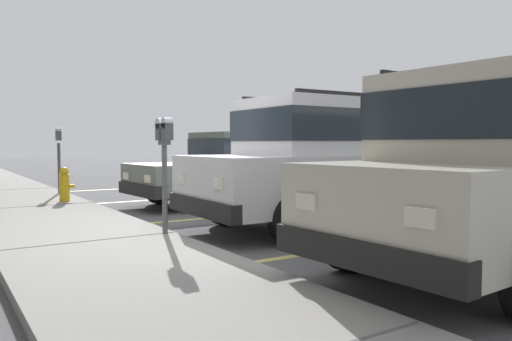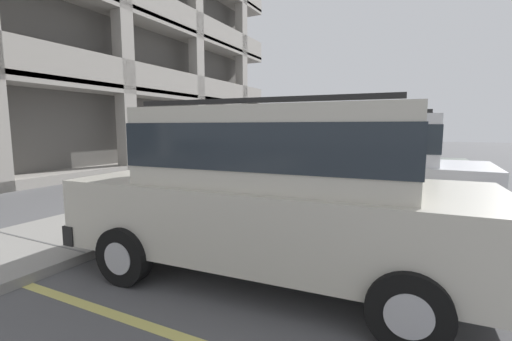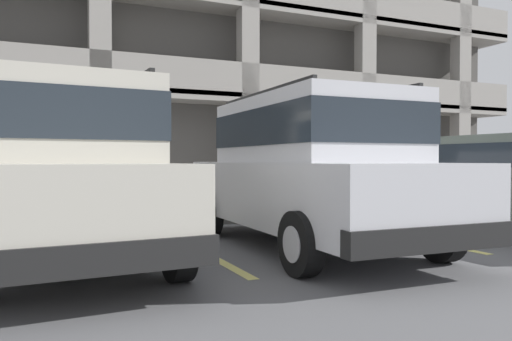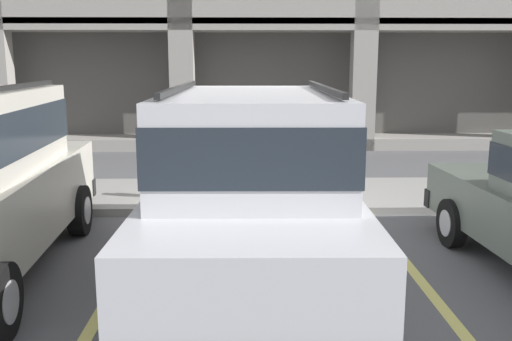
# 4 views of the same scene
# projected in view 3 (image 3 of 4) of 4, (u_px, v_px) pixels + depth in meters

# --- Properties ---
(ground_plane) EXTENTS (80.00, 80.00, 0.10)m
(ground_plane) POSITION_uv_depth(u_px,v_px,m) (250.00, 228.00, 8.95)
(ground_plane) COLOR #565659
(sidewalk) EXTENTS (40.00, 2.20, 0.12)m
(sidewalk) POSITION_uv_depth(u_px,v_px,m) (225.00, 214.00, 10.13)
(sidewalk) COLOR gray
(sidewalk) RESTS_ON ground_plane
(parking_stall_lines) EXTENTS (12.80, 4.80, 0.01)m
(parking_stall_lines) POSITION_uv_depth(u_px,v_px,m) (370.00, 230.00, 8.31)
(parking_stall_lines) COLOR #DBD16B
(parking_stall_lines) RESTS_ON ground_plane
(silver_suv) EXTENTS (2.07, 4.81, 2.03)m
(silver_suv) POSITION_uv_depth(u_px,v_px,m) (310.00, 166.00, 6.61)
(silver_suv) COLOR silver
(silver_suv) RESTS_ON ground_plane
(red_sedan) EXTENTS (2.20, 4.87, 2.03)m
(red_sedan) POSITION_uv_depth(u_px,v_px,m) (61.00, 167.00, 5.61)
(red_sedan) COLOR beige
(red_sedan) RESTS_ON ground_plane
(dark_hatchback) EXTENTS (1.99, 4.56, 1.54)m
(dark_hatchback) POSITION_uv_depth(u_px,v_px,m) (506.00, 182.00, 7.78)
(dark_hatchback) COLOR #5B665B
(dark_hatchback) RESTS_ON ground_plane
(parking_meter_near) EXTENTS (0.35, 0.12, 1.52)m
(parking_meter_near) POSITION_uv_depth(u_px,v_px,m) (242.00, 155.00, 9.24)
(parking_meter_near) COLOR #595B60
(parking_meter_near) RESTS_ON sidewalk
(parking_meter_far) EXTENTS (0.15, 0.12, 1.55)m
(parking_meter_far) POSITION_uv_depth(u_px,v_px,m) (488.00, 161.00, 11.84)
(parking_meter_far) COLOR #47474C
(parking_meter_far) RESTS_ON sidewalk
(parking_garage) EXTENTS (32.00, 10.00, 13.25)m
(parking_garage) POSITION_uv_depth(u_px,v_px,m) (83.00, 31.00, 18.86)
(parking_garage) COLOR #54514D
(parking_garage) RESTS_ON ground_plane
(fire_hydrant) EXTENTS (0.30, 0.30, 0.70)m
(fire_hydrant) POSITION_uv_depth(u_px,v_px,m) (422.00, 191.00, 11.37)
(fire_hydrant) COLOR gold
(fire_hydrant) RESTS_ON sidewalk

